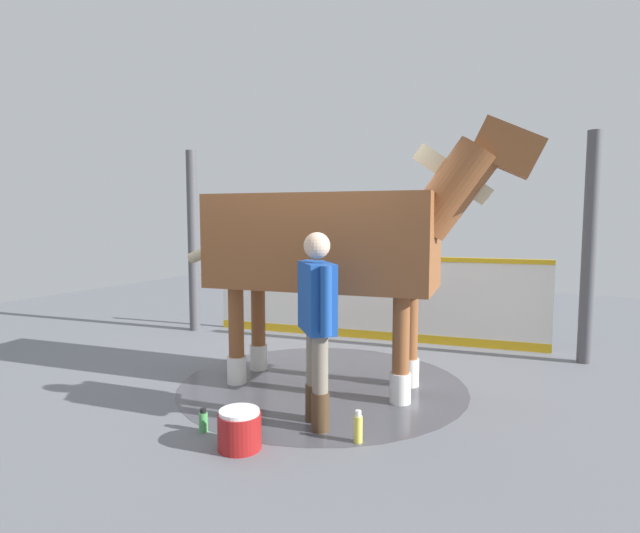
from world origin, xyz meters
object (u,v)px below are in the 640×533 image
handler (317,316)px  wash_bucket (239,429)px  horse (334,243)px  bottle_spray (203,421)px  bottle_shampoo (358,428)px

handler → wash_bucket: bearing=21.5°
horse → bottle_spray: (0.46, 1.51, -1.40)m
horse → handler: horse is taller
horse → bottle_shampoo: size_ratio=14.22×
bottle_shampoo → bottle_spray: (1.20, 0.39, -0.03)m
handler → wash_bucket: handler is taller
handler → bottle_shampoo: 0.93m
handler → bottle_spray: bearing=-7.4°
handler → bottle_spray: 1.26m
wash_bucket → bottle_shampoo: size_ratio=1.29×
bottle_shampoo → horse: bearing=-56.3°
handler → bottle_shampoo: size_ratio=6.33×
horse → wash_bucket: 2.11m
handler → horse: bearing=-114.1°
handler → bottle_spray: size_ratio=8.45×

